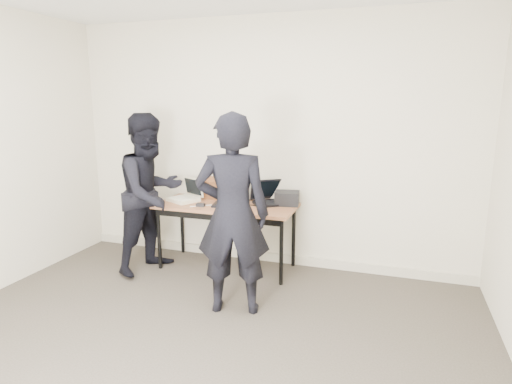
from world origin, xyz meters
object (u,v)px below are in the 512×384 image
at_px(laptop_center, 230,199).
at_px(laptop_right, 269,198).
at_px(person_typist, 233,215).
at_px(leather_satchel, 219,188).
at_px(equipment_box, 287,198).
at_px(desk, 226,210).
at_px(laptop_beige, 186,196).
at_px(person_observer, 151,194).

relative_size(laptop_center, laptop_right, 0.83).
bearing_deg(person_typist, leather_satchel, -76.80).
distance_m(leather_satchel, equipment_box, 0.81).
bearing_deg(desk, laptop_right, 24.61).
bearing_deg(laptop_center, laptop_beige, 170.56).
bearing_deg(person_typist, laptop_beige, -59.97).
distance_m(leather_satchel, person_observer, 0.76).
relative_size(desk, person_observer, 0.88).
height_order(laptop_beige, laptop_center, laptop_center).
height_order(laptop_beige, person_typist, person_typist).
xyz_separation_m(leather_satchel, person_observer, (-0.56, -0.51, 0.00)).
bearing_deg(leather_satchel, laptop_beige, -145.56).
bearing_deg(desk, person_observer, -159.24).
height_order(leather_satchel, equipment_box, leather_satchel).
relative_size(leather_satchel, person_observer, 0.22).
bearing_deg(laptop_beige, desk, 23.98).
distance_m(laptop_center, laptop_right, 0.42).
distance_m(laptop_beige, laptop_right, 0.93).
bearing_deg(desk, laptop_center, 30.80).
bearing_deg(laptop_beige, equipment_box, 35.25).
distance_m(laptop_center, person_typist, 0.99).
xyz_separation_m(laptop_center, person_typist, (0.38, -0.91, 0.09)).
height_order(desk, person_observer, person_observer).
bearing_deg(laptop_center, equipment_box, 6.24).
height_order(desk, laptop_beige, laptop_beige).
xyz_separation_m(desk, leather_satchel, (-0.18, 0.23, 0.19)).
bearing_deg(laptop_right, desk, 169.82).
xyz_separation_m(desk, person_observer, (-0.74, -0.28, 0.19)).
xyz_separation_m(laptop_center, laptop_right, (0.38, 0.17, -0.00)).
height_order(laptop_right, person_typist, person_typist).
xyz_separation_m(laptop_beige, leather_satchel, (0.31, 0.20, 0.08)).
relative_size(leather_satchel, equipment_box, 1.45).
height_order(desk, leather_satchel, leather_satchel).
xyz_separation_m(laptop_right, equipment_box, (0.21, -0.00, 0.02)).
relative_size(laptop_beige, person_observer, 0.24).
relative_size(laptop_center, leather_satchel, 1.06).
height_order(laptop_right, person_observer, person_observer).
relative_size(laptop_beige, person_typist, 0.24).
height_order(laptop_beige, equipment_box, laptop_beige).
bearing_deg(leather_satchel, person_typist, -59.96).
height_order(laptop_center, laptop_right, laptop_center).
distance_m(equipment_box, person_observer, 1.45).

